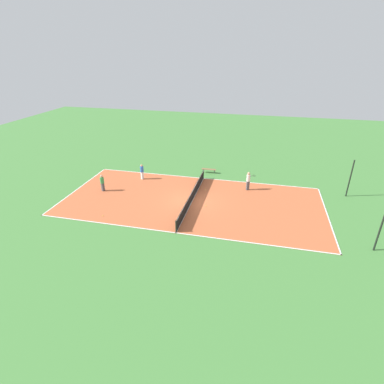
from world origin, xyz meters
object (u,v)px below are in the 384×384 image
tennis_ball_near_net (206,206)px  fence_post_back_left (350,179)px  tennis_net (192,196)px  tennis_ball_right_alley (109,172)px  tennis_ball_far_baseline (103,216)px  player_far_green (102,182)px  player_far_white (248,180)px  player_near_blue (142,171)px  fence_post_back_right (381,228)px  tennis_ball_midcourt (205,189)px  bench (209,170)px

tennis_ball_near_net → fence_post_back_left: size_ratio=0.02×
tennis_net → tennis_ball_right_alley: tennis_net is taller
tennis_ball_far_baseline → player_far_green: bearing=-152.3°
tennis_net → player_far_white: size_ratio=5.76×
player_far_white → player_near_blue: player_far_white is taller
player_near_blue → tennis_ball_right_alley: (-0.80, -4.21, -0.88)m
tennis_ball_right_alley → fence_post_back_right: bearing=70.1°
tennis_ball_near_net → tennis_ball_right_alley: 12.85m
tennis_ball_right_alley → fence_post_back_left: bearing=89.5°
player_far_white → fence_post_back_left: size_ratio=0.52×
player_near_blue → tennis_ball_far_baseline: bearing=24.7°
player_far_green → fence_post_back_right: fence_post_back_right is taller
player_far_green → tennis_ball_far_baseline: 5.04m
tennis_net → fence_post_back_right: size_ratio=2.97×
tennis_net → player_far_white: player_far_white is taller
tennis_net → player_far_green: player_far_green is taller
tennis_net → tennis_ball_midcourt: 2.75m
bench → tennis_ball_midcourt: 4.39m
bench → tennis_ball_midcourt: bench is taller
tennis_ball_midcourt → tennis_ball_far_baseline: (6.90, -7.20, 0.00)m
player_far_green → tennis_ball_near_net: 10.24m
tennis_net → player_near_blue: (-3.66, -6.18, 0.42)m
tennis_ball_right_alley → tennis_ball_far_baseline: same height
tennis_net → tennis_ball_near_net: 1.62m
tennis_net → player_far_white: 5.89m
player_far_green → bench: bearing=148.3°
tennis_ball_midcourt → tennis_ball_far_baseline: same height
tennis_ball_far_baseline → fence_post_back_left: fence_post_back_left is taller
tennis_ball_near_net → fence_post_back_left: fence_post_back_left is taller
tennis_ball_midcourt → fence_post_back_right: 14.74m
player_far_green → tennis_ball_right_alley: bearing=-138.6°
tennis_net → tennis_ball_midcourt: (-2.61, 0.73, -0.46)m
player_far_green → tennis_ball_right_alley: size_ratio=23.87×
player_far_white → fence_post_back_left: bearing=-26.2°
player_far_white → fence_post_back_right: 11.87m
tennis_ball_midcourt → bench: bearing=-173.8°
tennis_ball_right_alley → player_far_green: bearing=20.3°
tennis_net → tennis_ball_right_alley: size_ratio=154.29×
bench → fence_post_back_left: (2.73, 13.42, 1.38)m
tennis_ball_near_net → fence_post_back_right: fence_post_back_right is taller
player_far_green → tennis_ball_midcourt: player_far_green is taller
bench → player_far_white: (3.45, 4.44, 0.69)m
player_near_blue → fence_post_back_left: fence_post_back_left is taller
tennis_ball_right_alley → tennis_ball_far_baseline: 9.59m
tennis_ball_right_alley → fence_post_back_left: fence_post_back_left is taller
tennis_ball_near_net → tennis_ball_right_alley: (-5.13, -11.78, 0.00)m
tennis_ball_right_alley → fence_post_back_left: size_ratio=0.02×
player_far_green → fence_post_back_right: size_ratio=0.46×
player_far_green → tennis_ball_midcourt: (-2.50, 9.51, -0.89)m
player_near_blue → fence_post_back_right: size_ratio=0.46×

